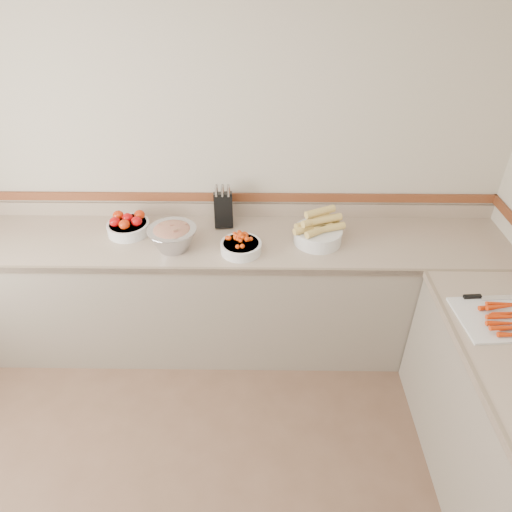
{
  "coord_description": "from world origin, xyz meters",
  "views": [
    {
      "loc": [
        0.38,
        -0.83,
        2.53
      ],
      "look_at": [
        0.35,
        1.35,
        1.0
      ],
      "focal_mm": 32.0,
      "sensor_mm": 36.0,
      "label": 1
    }
  ],
  "objects_px": {
    "tomato_bowl": "(128,225)",
    "cherry_tomato_bowl": "(241,245)",
    "corn_bowl": "(318,232)",
    "knife_block": "(223,209)",
    "rhubarb_bowl": "(173,236)",
    "cutting_board": "(502,318)"
  },
  "relations": [
    {
      "from": "knife_block",
      "to": "cherry_tomato_bowl",
      "type": "relative_size",
      "value": 1.16
    },
    {
      "from": "tomato_bowl",
      "to": "rhubarb_bowl",
      "type": "distance_m",
      "value": 0.38
    },
    {
      "from": "tomato_bowl",
      "to": "rhubarb_bowl",
      "type": "xyz_separation_m",
      "value": [
        0.33,
        -0.18,
        0.03
      ]
    },
    {
      "from": "tomato_bowl",
      "to": "cutting_board",
      "type": "height_order",
      "value": "tomato_bowl"
    },
    {
      "from": "tomato_bowl",
      "to": "cherry_tomato_bowl",
      "type": "height_order",
      "value": "tomato_bowl"
    },
    {
      "from": "cutting_board",
      "to": "cherry_tomato_bowl",
      "type": "bearing_deg",
      "value": 156.1
    },
    {
      "from": "rhubarb_bowl",
      "to": "cutting_board",
      "type": "bearing_deg",
      "value": -19.62
    },
    {
      "from": "rhubarb_bowl",
      "to": "cutting_board",
      "type": "distance_m",
      "value": 1.92
    },
    {
      "from": "rhubarb_bowl",
      "to": "knife_block",
      "type": "bearing_deg",
      "value": 44.79
    },
    {
      "from": "corn_bowl",
      "to": "cutting_board",
      "type": "xyz_separation_m",
      "value": [
        0.88,
        -0.73,
        -0.06
      ]
    },
    {
      "from": "tomato_bowl",
      "to": "rhubarb_bowl",
      "type": "bearing_deg",
      "value": -28.73
    },
    {
      "from": "knife_block",
      "to": "cutting_board",
      "type": "bearing_deg",
      "value": -31.98
    },
    {
      "from": "tomato_bowl",
      "to": "cherry_tomato_bowl",
      "type": "distance_m",
      "value": 0.79
    },
    {
      "from": "corn_bowl",
      "to": "tomato_bowl",
      "type": "bearing_deg",
      "value": 175.84
    },
    {
      "from": "cherry_tomato_bowl",
      "to": "rhubarb_bowl",
      "type": "distance_m",
      "value": 0.43
    },
    {
      "from": "cherry_tomato_bowl",
      "to": "cutting_board",
      "type": "xyz_separation_m",
      "value": [
        1.37,
        -0.61,
        -0.03
      ]
    },
    {
      "from": "cherry_tomato_bowl",
      "to": "corn_bowl",
      "type": "relative_size",
      "value": 0.76
    },
    {
      "from": "knife_block",
      "to": "tomato_bowl",
      "type": "xyz_separation_m",
      "value": [
        -0.63,
        -0.12,
        -0.06
      ]
    },
    {
      "from": "cherry_tomato_bowl",
      "to": "corn_bowl",
      "type": "xyz_separation_m",
      "value": [
        0.49,
        0.12,
        0.03
      ]
    },
    {
      "from": "tomato_bowl",
      "to": "cherry_tomato_bowl",
      "type": "bearing_deg",
      "value": -15.79
    },
    {
      "from": "knife_block",
      "to": "cutting_board",
      "type": "height_order",
      "value": "knife_block"
    },
    {
      "from": "knife_block",
      "to": "rhubarb_bowl",
      "type": "height_order",
      "value": "knife_block"
    }
  ]
}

